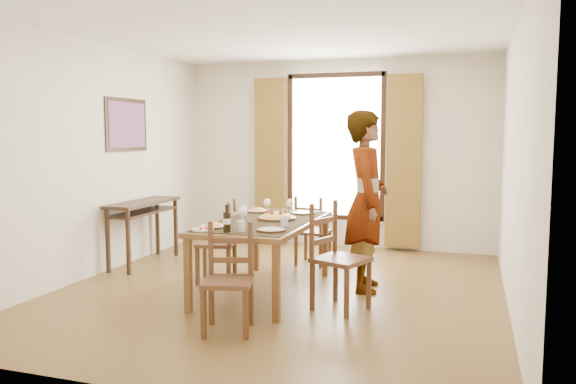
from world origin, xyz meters
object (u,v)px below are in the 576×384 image
(console_table, at_px, (143,210))
(pasta_platter, at_px, (277,215))
(dining_table, at_px, (265,226))
(man, at_px, (367,201))

(console_table, relative_size, pasta_platter, 3.00)
(console_table, relative_size, dining_table, 0.66)
(console_table, relative_size, man, 0.64)
(console_table, xyz_separation_m, pasta_platter, (2.00, -0.64, 0.12))
(dining_table, height_order, man, man)
(console_table, distance_m, man, 2.90)
(man, bearing_deg, console_table, 74.08)
(console_table, distance_m, dining_table, 2.04)
(console_table, height_order, pasta_platter, pasta_platter)
(man, bearing_deg, pasta_platter, 101.57)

